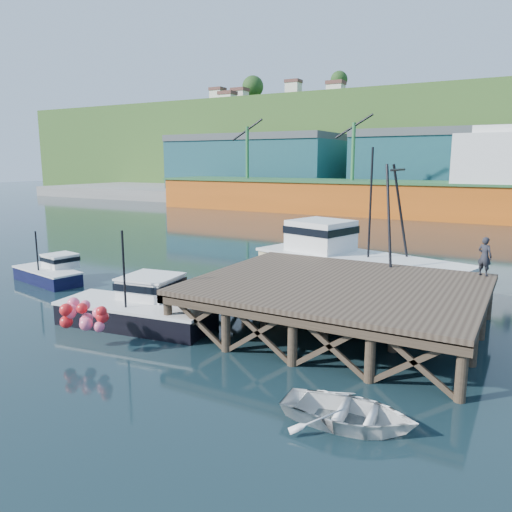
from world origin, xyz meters
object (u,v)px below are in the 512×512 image
Objects in this scene: dinghy at (349,412)px; boat_navy at (51,272)px; boat_black at (140,307)px; trawler at (354,263)px; dockworker at (485,256)px.

boat_navy is at bearing 67.40° from dinghy.
boat_navy is 0.73× the size of boat_black.
trawler reaches higher than boat_navy.
boat_navy reaches higher than dinghy.
dockworker is (23.76, 4.78, 2.37)m from boat_navy.
trawler is 7.08× the size of dockworker.
boat_navy is 3.02× the size of dockworker.
boat_navy is 18.29m from trawler.
trawler is at bearing 7.30° from dockworker.
dinghy is at bearing 103.89° from dockworker.
dockworker reaches higher than dinghy.
dinghy is (21.51, -7.35, -0.26)m from boat_navy.
boat_black reaches higher than dockworker.
boat_black reaches higher than dinghy.
boat_black is 15.93m from dockworker.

